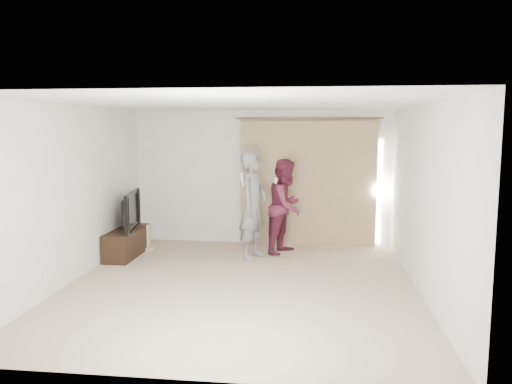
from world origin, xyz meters
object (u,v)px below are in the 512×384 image
tv (126,211)px  person_man (253,205)px  tv_console (127,243)px  person_woman (286,206)px

tv → person_man: 2.25m
tv_console → tv: 0.58m
tv → person_woman: person_woman is taller
person_man → person_woman: bearing=39.2°
tv_console → person_woman: person_woman is taller
tv_console → tv: size_ratio=1.06×
tv_console → tv: tv is taller
tv_console → person_man: size_ratio=0.67×
tv → person_woman: bearing=-88.5°
tv_console → person_man: person_man is taller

